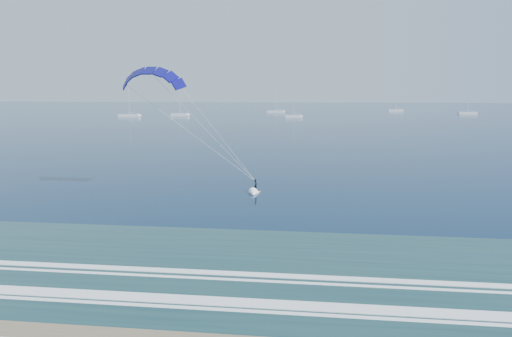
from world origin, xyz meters
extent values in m
cube|color=#1E423F|center=(0.00, 8.00, 0.01)|extent=(600.00, 22.00, 0.03)
cube|color=white|center=(0.00, 5.50, 0.04)|extent=(600.00, 1.10, 0.07)
cube|color=white|center=(0.00, 9.50, 0.04)|extent=(600.00, 0.70, 0.07)
cube|color=gold|center=(-2.89, 33.89, 0.03)|extent=(1.20, 0.38, 0.07)
imported|color=black|center=(-2.89, 33.89, 0.81)|extent=(0.41, 0.57, 1.47)
cone|color=white|center=(-3.04, 32.59, 0.08)|extent=(1.31, 1.74, 1.10)
cube|color=silver|center=(-77.33, 179.76, 0.60)|extent=(9.84, 2.40, 1.20)
cylinder|color=silver|center=(-77.33, 179.76, 7.21)|extent=(0.18, 0.18, 12.02)
cylinder|color=silver|center=(-76.13, 179.76, 2.00)|extent=(2.60, 0.12, 0.12)
cube|color=silver|center=(-56.71, 189.25, 0.60)|extent=(8.31, 2.40, 1.20)
cylinder|color=silver|center=(-56.71, 189.25, 6.33)|extent=(0.18, 0.18, 10.26)
cylinder|color=silver|center=(-55.51, 189.25, 2.00)|extent=(2.60, 0.12, 0.12)
cube|color=silver|center=(-14.85, 226.61, 0.60)|extent=(9.19, 2.40, 1.20)
cylinder|color=silver|center=(-14.85, 226.61, 6.76)|extent=(0.18, 0.18, 11.13)
cylinder|color=silver|center=(-13.65, 226.61, 2.00)|extent=(2.60, 0.12, 0.12)
cube|color=silver|center=(-3.70, 181.93, 0.60)|extent=(6.98, 2.40, 1.20)
cylinder|color=silver|center=(-3.70, 181.93, 5.56)|extent=(0.18, 0.18, 8.72)
cylinder|color=silver|center=(-2.50, 181.93, 2.00)|extent=(2.60, 0.12, 0.12)
cube|color=silver|center=(51.31, 247.66, 0.60)|extent=(7.83, 2.40, 1.20)
cylinder|color=silver|center=(51.31, 247.66, 5.99)|extent=(0.18, 0.18, 9.58)
cylinder|color=silver|center=(52.51, 247.66, 2.00)|extent=(2.60, 0.12, 0.12)
cube|color=silver|center=(81.63, 221.84, 0.60)|extent=(8.65, 2.40, 1.20)
cylinder|color=silver|center=(81.63, 221.84, 6.51)|extent=(0.18, 0.18, 10.62)
cylinder|color=silver|center=(82.83, 221.84, 2.00)|extent=(2.60, 0.12, 0.12)
camera|label=1|loc=(3.25, -18.12, 11.77)|focal=32.00mm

